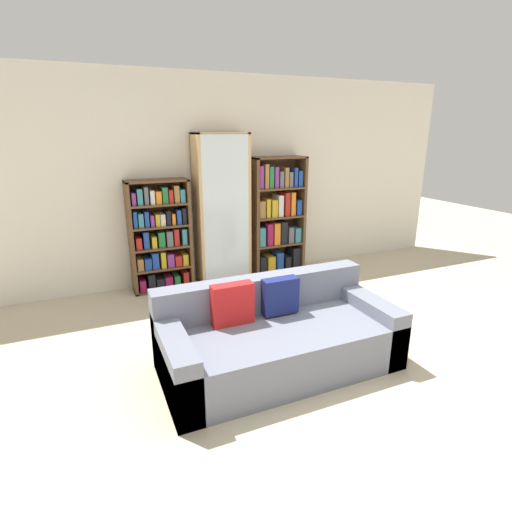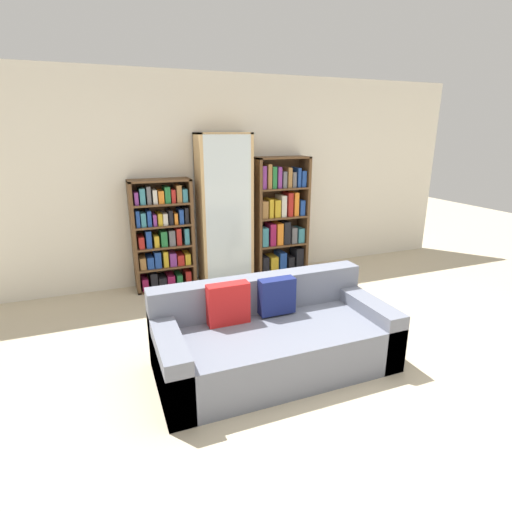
% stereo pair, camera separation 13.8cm
% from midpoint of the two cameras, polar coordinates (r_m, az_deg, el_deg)
% --- Properties ---
extents(ground_plane, '(16.00, 16.00, 0.00)m').
position_cam_midpoint_polar(ground_plane, '(3.58, 10.95, -16.55)').
color(ground_plane, beige).
extents(wall_back, '(7.09, 0.06, 2.70)m').
position_cam_midpoint_polar(wall_back, '(5.55, -4.99, 10.80)').
color(wall_back, silver).
rests_on(wall_back, ground).
extents(couch, '(2.01, 0.93, 0.76)m').
position_cam_midpoint_polar(couch, '(3.53, 1.87, -11.64)').
color(couch, slate).
rests_on(couch, ground).
extents(bookshelf_left, '(0.76, 0.32, 1.42)m').
position_cam_midpoint_polar(bookshelf_left, '(5.24, -14.26, 2.62)').
color(bookshelf_left, brown).
rests_on(bookshelf_left, ground).
extents(display_cabinet, '(0.70, 0.36, 1.97)m').
position_cam_midpoint_polar(display_cabinet, '(5.35, -5.65, 6.52)').
color(display_cabinet, tan).
rests_on(display_cabinet, ground).
extents(bookshelf_right, '(0.77, 0.32, 1.65)m').
position_cam_midpoint_polar(bookshelf_right, '(5.71, 2.32, 5.32)').
color(bookshelf_right, brown).
rests_on(bookshelf_right, ground).
extents(wine_bottle, '(0.08, 0.08, 0.36)m').
position_cam_midpoint_polar(wine_bottle, '(4.58, 3.64, -6.21)').
color(wine_bottle, black).
rests_on(wine_bottle, ground).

